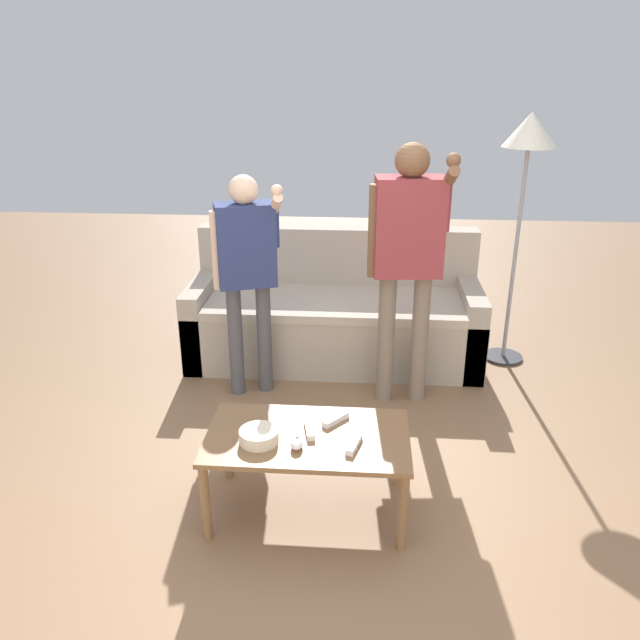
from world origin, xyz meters
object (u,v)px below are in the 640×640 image
couch (335,315)px  player_left (247,262)px  game_remote_wand_near (309,429)px  snack_bowl (259,436)px  coffee_table (308,445)px  floor_lamp (528,149)px  game_remote_wand_spare (354,444)px  player_right (408,247)px  game_remote_wand_far (336,419)px  game_remote_nunchuk (297,443)px

couch → player_left: 0.99m
couch → game_remote_wand_near: couch is taller
snack_bowl → game_remote_wand_near: size_ratio=1.10×
coffee_table → game_remote_wand_near: 0.07m
floor_lamp → game_remote_wand_spare: 2.41m
player_right → game_remote_wand_far: size_ratio=11.43×
snack_bowl → game_remote_wand_far: size_ratio=1.28×
player_right → game_remote_nunchuk: bearing=-113.1°
floor_lamp → game_remote_wand_near: floor_lamp is taller
coffee_table → game_remote_nunchuk: (-0.04, -0.11, 0.08)m
floor_lamp → player_left: floor_lamp is taller
coffee_table → game_remote_wand_near: (0.01, 0.03, 0.07)m
snack_bowl → game_remote_wand_far: bearing=30.0°
floor_lamp → player_left: bearing=-160.4°
floor_lamp → player_right: floor_lamp is taller
couch → game_remote_nunchuk: size_ratio=23.41×
floor_lamp → game_remote_wand_near: size_ratio=10.58×
snack_bowl → player_right: 1.52m
coffee_table → game_remote_nunchuk: bearing=-109.6°
couch → snack_bowl: 1.88m
snack_bowl → player_left: bearing=102.0°
player_left → player_right: (0.97, -0.03, 0.12)m
game_remote_wand_far → game_remote_wand_near: bearing=-140.4°
player_left → game_remote_nunchuk: bearing=-71.0°
couch → game_remote_nunchuk: bearing=-92.2°
floor_lamp → player_left: size_ratio=1.22×
snack_bowl → game_remote_nunchuk: (0.18, -0.04, -0.01)m
coffee_table → game_remote_wand_far: bearing=45.3°
game_remote_nunchuk → game_remote_wand_spare: 0.26m
snack_bowl → floor_lamp: 2.62m
snack_bowl → player_right: player_right is taller
game_remote_nunchuk → player_left: (-0.44, 1.28, 0.45)m
game_remote_wand_near → player_right: bearing=66.4°
player_left → coffee_table: bearing=-67.8°
coffee_table → player_right: 1.40m
game_remote_nunchuk → game_remote_wand_near: size_ratio=0.54×
floor_lamp → player_right: size_ratio=1.07×
game_remote_nunchuk → player_left: size_ratio=0.06×
player_left → game_remote_wand_far: player_left is taller
couch → snack_bowl: (-0.25, -1.86, 0.14)m
coffee_table → game_remote_wand_near: bearing=77.8°
couch → snack_bowl: bearing=-97.7°
game_remote_wand_far → coffee_table: bearing=-134.7°
floor_lamp → snack_bowl: bearing=-128.6°
coffee_table → player_left: bearing=112.2°
snack_bowl → game_remote_wand_far: (0.34, 0.20, -0.01)m
coffee_table → game_remote_nunchuk: game_remote_nunchuk is taller
player_left → game_remote_wand_near: (0.49, -1.15, -0.46)m
coffee_table → snack_bowl: size_ratio=5.25×
player_right → game_remote_wand_spare: player_right is taller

